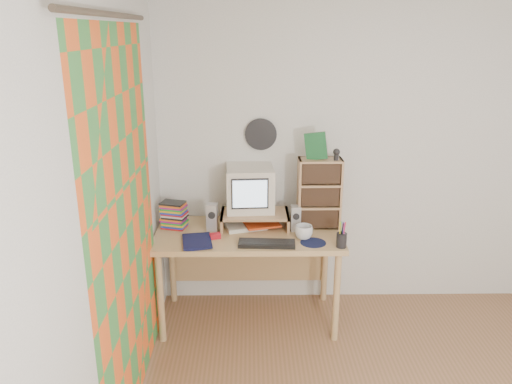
{
  "coord_description": "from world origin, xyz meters",
  "views": [
    {
      "loc": [
        -1.02,
        -2.12,
        2.21
      ],
      "look_at": [
        -0.97,
        1.33,
        1.09
      ],
      "focal_mm": 35.0,
      "sensor_mm": 36.0,
      "label": 1
    }
  ],
  "objects_px": {
    "keyboard": "(267,244)",
    "dvd_stack": "(174,212)",
    "crt_monitor": "(250,190)",
    "cd_rack": "(319,194)",
    "desk": "(248,245)",
    "mug": "(304,232)",
    "diary": "(183,241)"
  },
  "relations": [
    {
      "from": "cd_rack",
      "to": "desk",
      "type": "bearing_deg",
      "value": -176.12
    },
    {
      "from": "mug",
      "to": "cd_rack",
      "type": "bearing_deg",
      "value": 60.2
    },
    {
      "from": "keyboard",
      "to": "cd_rack",
      "type": "distance_m",
      "value": 0.6
    },
    {
      "from": "desk",
      "to": "mug",
      "type": "bearing_deg",
      "value": -26.03
    },
    {
      "from": "desk",
      "to": "crt_monitor",
      "type": "distance_m",
      "value": 0.43
    },
    {
      "from": "crt_monitor",
      "to": "cd_rack",
      "type": "bearing_deg",
      "value": -8.96
    },
    {
      "from": "diary",
      "to": "cd_rack",
      "type": "bearing_deg",
      "value": 8.35
    },
    {
      "from": "dvd_stack",
      "to": "cd_rack",
      "type": "distance_m",
      "value": 1.12
    },
    {
      "from": "keyboard",
      "to": "cd_rack",
      "type": "height_order",
      "value": "cd_rack"
    },
    {
      "from": "crt_monitor",
      "to": "cd_rack",
      "type": "relative_size",
      "value": 0.65
    },
    {
      "from": "desk",
      "to": "diary",
      "type": "distance_m",
      "value": 0.57
    },
    {
      "from": "keyboard",
      "to": "mug",
      "type": "relative_size",
      "value": 3.04
    },
    {
      "from": "keyboard",
      "to": "dvd_stack",
      "type": "xyz_separation_m",
      "value": [
        -0.7,
        0.35,
        0.11
      ]
    },
    {
      "from": "crt_monitor",
      "to": "keyboard",
      "type": "distance_m",
      "value": 0.5
    },
    {
      "from": "cd_rack",
      "to": "crt_monitor",
      "type": "bearing_deg",
      "value": 174.57
    },
    {
      "from": "keyboard",
      "to": "dvd_stack",
      "type": "relative_size",
      "value": 1.61
    },
    {
      "from": "keyboard",
      "to": "mug",
      "type": "distance_m",
      "value": 0.3
    },
    {
      "from": "crt_monitor",
      "to": "cd_rack",
      "type": "xyz_separation_m",
      "value": [
        0.53,
        -0.05,
        -0.02
      ]
    },
    {
      "from": "desk",
      "to": "mug",
      "type": "xyz_separation_m",
      "value": [
        0.4,
        -0.2,
        0.19
      ]
    },
    {
      "from": "desk",
      "to": "cd_rack",
      "type": "distance_m",
      "value": 0.68
    },
    {
      "from": "dvd_stack",
      "to": "mug",
      "type": "height_order",
      "value": "dvd_stack"
    },
    {
      "from": "mug",
      "to": "diary",
      "type": "height_order",
      "value": "mug"
    },
    {
      "from": "keyboard",
      "to": "desk",
      "type": "bearing_deg",
      "value": 116.51
    },
    {
      "from": "desk",
      "to": "dvd_stack",
      "type": "height_order",
      "value": "dvd_stack"
    },
    {
      "from": "keyboard",
      "to": "dvd_stack",
      "type": "height_order",
      "value": "dvd_stack"
    },
    {
      "from": "cd_rack",
      "to": "mug",
      "type": "bearing_deg",
      "value": -119.96
    },
    {
      "from": "keyboard",
      "to": "crt_monitor",
      "type": "bearing_deg",
      "value": 110.16
    },
    {
      "from": "desk",
      "to": "mug",
      "type": "relative_size",
      "value": 10.58
    },
    {
      "from": "crt_monitor",
      "to": "keyboard",
      "type": "relative_size",
      "value": 0.88
    },
    {
      "from": "dvd_stack",
      "to": "keyboard",
      "type": "bearing_deg",
      "value": -10.22
    },
    {
      "from": "cd_rack",
      "to": "mug",
      "type": "height_order",
      "value": "cd_rack"
    },
    {
      "from": "cd_rack",
      "to": "keyboard",
      "type": "bearing_deg",
      "value": -139.77
    }
  ]
}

